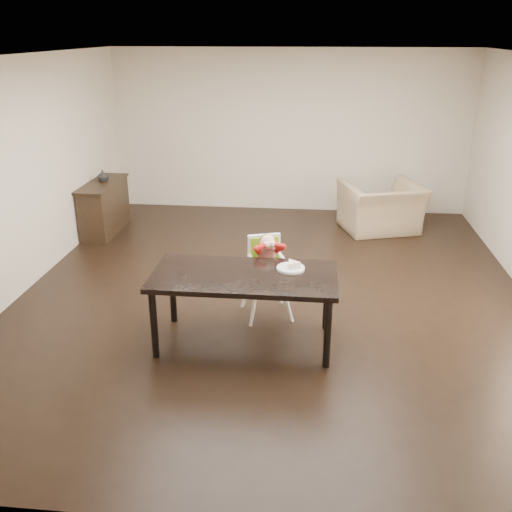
# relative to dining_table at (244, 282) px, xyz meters

# --- Properties ---
(ground) EXTENTS (7.00, 7.00, 0.00)m
(ground) POSITION_rel_dining_table_xyz_m (0.20, 1.19, -0.67)
(ground) COLOR black
(ground) RESTS_ON ground
(room_walls) EXTENTS (6.02, 7.02, 2.71)m
(room_walls) POSITION_rel_dining_table_xyz_m (0.20, 1.19, 1.18)
(room_walls) COLOR beige
(room_walls) RESTS_ON ground
(dining_table) EXTENTS (1.80, 0.90, 0.75)m
(dining_table) POSITION_rel_dining_table_xyz_m (0.00, 0.00, 0.00)
(dining_table) COLOR black
(dining_table) RESTS_ON ground
(high_chair) EXTENTS (0.50, 0.50, 0.94)m
(high_chair) POSITION_rel_dining_table_xyz_m (0.16, 0.65, -0.00)
(high_chair) COLOR white
(high_chair) RESTS_ON ground
(plate) EXTENTS (0.30, 0.30, 0.08)m
(plate) POSITION_rel_dining_table_xyz_m (0.45, 0.17, 0.11)
(plate) COLOR white
(plate) RESTS_ON dining_table
(armchair) EXTENTS (1.33, 1.07, 1.01)m
(armchair) POSITION_rel_dining_table_xyz_m (1.70, 3.66, -0.17)
(armchair) COLOR tan
(armchair) RESTS_ON ground
(sideboard) EXTENTS (0.44, 1.26, 0.79)m
(sideboard) POSITION_rel_dining_table_xyz_m (-2.58, 3.15, -0.27)
(sideboard) COLOR black
(sideboard) RESTS_ON ground
(vase) EXTENTS (0.19, 0.19, 0.17)m
(vase) POSITION_rel_dining_table_xyz_m (-2.58, 3.22, 0.20)
(vase) COLOR #99999E
(vase) RESTS_ON sideboard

